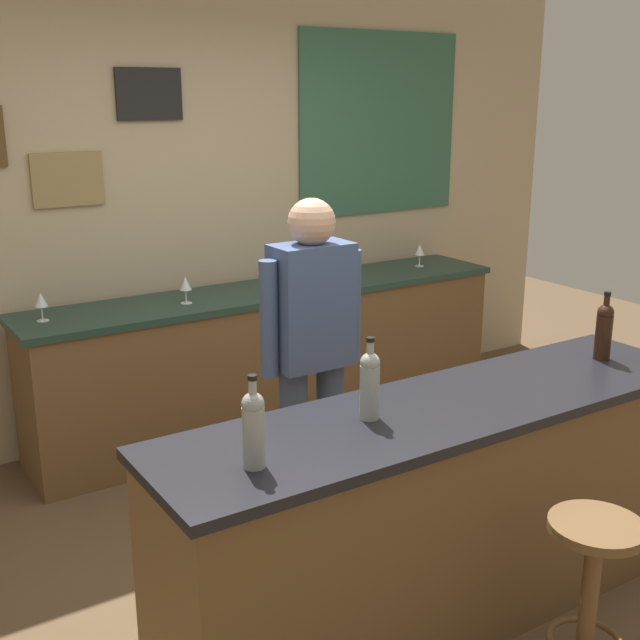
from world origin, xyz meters
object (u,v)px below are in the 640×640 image
object	(u,v)px
wine_bottle_b	(370,383)
bar_stool	(591,580)
wine_glass_a	(41,301)
wine_bottle_a	(253,427)
wine_bottle_c	(604,329)
wine_glass_c	(420,251)
bartender	(312,349)
wine_glass_b	(186,285)

from	to	relation	value
wine_bottle_b	bar_stool	bearing A→B (deg)	-56.00
wine_bottle_b	wine_glass_a	xyz separation A→B (m)	(-0.64, 2.02, -0.05)
wine_bottle_a	wine_bottle_c	xyz separation A→B (m)	(1.79, 0.10, 0.00)
wine_glass_c	wine_bottle_b	bearing A→B (deg)	-133.42
bartender	wine_bottle_a	xyz separation A→B (m)	(-0.77, -0.87, 0.12)
bartender	wine_bottle_c	bearing A→B (deg)	-36.76
wine_bottle_a	wine_bottle_b	size ratio (longest dim) A/B	1.00
wine_glass_a	bar_stool	bearing A→B (deg)	-67.91
bar_stool	wine_bottle_a	bearing A→B (deg)	150.84
bartender	wine_bottle_a	bearing A→B (deg)	-131.27
wine_bottle_b	wine_glass_b	world-z (taller)	wine_bottle_b
bar_stool	wine_bottle_c	world-z (taller)	wine_bottle_c
wine_bottle_b	wine_glass_a	size ratio (longest dim) A/B	1.97
wine_bottle_b	wine_glass_c	size ratio (longest dim) A/B	1.97
bartender	wine_bottle_a	size ratio (longest dim) A/B	5.29
wine_bottle_a	wine_bottle_b	distance (m)	0.55
bartender	bar_stool	world-z (taller)	bartender
wine_bottle_c	wine_glass_a	size ratio (longest dim) A/B	1.97
wine_glass_b	wine_glass_c	world-z (taller)	same
wine_glass_a	wine_bottle_a	bearing A→B (deg)	-87.18
wine_glass_b	bar_stool	bearing A→B (deg)	-83.28
wine_bottle_c	wine_bottle_a	bearing A→B (deg)	-176.68
wine_bottle_b	wine_bottle_c	distance (m)	1.26
wine_bottle_a	wine_bottle_b	xyz separation A→B (m)	(0.53, 0.12, 0.00)
wine_glass_c	wine_glass_a	bearing A→B (deg)	-179.98
wine_bottle_a	wine_glass_a	world-z (taller)	wine_bottle_a
wine_bottle_a	bartender	bearing A→B (deg)	48.73
wine_glass_a	wine_glass_b	size ratio (longest dim) A/B	1.00
wine_glass_b	wine_bottle_a	bearing A→B (deg)	-108.12
bar_stool	wine_glass_a	bearing A→B (deg)	112.09
wine_bottle_a	wine_glass_a	bearing A→B (deg)	92.82
bar_stool	wine_bottle_b	distance (m)	1.00
bar_stool	wine_bottle_c	bearing A→B (deg)	38.97
wine_bottle_c	wine_glass_c	distance (m)	2.14
bartender	bar_stool	size ratio (longest dim) A/B	2.38
wine_bottle_c	wine_glass_b	world-z (taller)	wine_bottle_c
bartender	wine_glass_b	xyz separation A→B (m)	(-0.09, 1.20, 0.07)
wine_bottle_b	wine_bottle_c	size ratio (longest dim) A/B	1.00
wine_bottle_b	wine_glass_b	size ratio (longest dim) A/B	1.97
wine_glass_a	wine_glass_c	bearing A→B (deg)	0.02
bartender	wine_bottle_a	world-z (taller)	bartender
wine_bottle_a	wine_glass_b	world-z (taller)	wine_bottle_a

